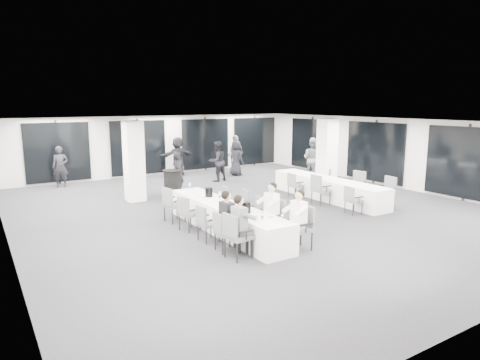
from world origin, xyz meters
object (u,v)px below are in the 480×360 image
object	(u,v)px
chair_main_right_far	(222,199)
ice_bucket_near	(246,207)
chair_main_left_mid	(206,221)
standing_guest_b	(217,159)
chair_main_left_second	(223,230)
standing_guest_d	(236,151)
chair_main_left_near	(235,233)
chair_main_right_mid	(255,211)
cocktail_table	(173,183)
standing_guest_h	(313,156)
chair_main_right_near	(302,225)
banquet_table_side	(328,189)
banquet_table_main	(226,218)
standing_guest_g	(60,164)
chair_main_left_fourth	(187,211)
ice_bucket_far	(209,192)
chair_side_right_mid	(357,183)
chair_side_left_far	(294,184)
standing_guest_f	(178,154)
chair_main_left_far	(172,202)
chair_side_left_mid	(319,188)
chair_side_right_far	(324,179)
standing_guest_e	(236,156)
chair_main_right_second	(275,216)
chair_main_right_fourth	(241,204)
chair_side_right_near	(387,190)
chair_side_left_near	(352,198)

from	to	relation	value
chair_main_right_far	ice_bucket_near	world-z (taller)	ice_bucket_near
chair_main_left_mid	standing_guest_b	distance (m)	8.28
chair_main_left_second	standing_guest_d	bearing A→B (deg)	149.79
chair_main_left_near	chair_main_right_mid	bearing A→B (deg)	129.22
cocktail_table	standing_guest_h	xyz separation A→B (m)	(6.70, -0.04, 0.56)
chair_main_right_near	banquet_table_side	bearing A→B (deg)	-45.34
cocktail_table	banquet_table_main	bearing A→B (deg)	-96.26
chair_main_left_second	standing_guest_g	world-z (taller)	standing_guest_g
chair_main_left_fourth	ice_bucket_far	bearing A→B (deg)	102.10
chair_side_right_mid	standing_guest_d	world-z (taller)	standing_guest_d
chair_main_left_fourth	chair_main_right_mid	world-z (taller)	chair_main_left_fourth
chair_side_left_far	chair_side_right_mid	world-z (taller)	chair_side_right_mid
chair_main_left_near	ice_bucket_far	world-z (taller)	chair_main_left_near
banquet_table_main	chair_main_left_mid	xyz separation A→B (m)	(-0.83, -0.44, 0.15)
chair_main_left_near	standing_guest_g	xyz separation A→B (m)	(-1.75, 10.75, 0.36)
chair_side_left_far	standing_guest_f	bearing A→B (deg)	-167.75
chair_main_left_near	chair_main_right_mid	distance (m)	2.37
chair_main_left_near	ice_bucket_near	xyz separation A→B (m)	(0.84, 0.87, 0.29)
chair_main_left_far	chair_main_right_far	distance (m)	1.67
chair_side_left_mid	chair_side_right_far	bearing A→B (deg)	132.80
chair_main_left_mid	standing_guest_e	world-z (taller)	standing_guest_e
chair_main_right_second	chair_main_right_mid	world-z (taller)	chair_main_right_second
chair_main_right_fourth	standing_guest_h	size ratio (longest dim) A/B	0.45
chair_main_right_mid	standing_guest_e	distance (m)	8.69
chair_main_right_second	standing_guest_e	bearing A→B (deg)	-29.48
chair_main_left_second	standing_guest_e	distance (m)	10.50
chair_side_left_mid	standing_guest_g	xyz separation A→B (m)	(-6.82, 7.91, 0.36)
chair_side_left_mid	chair_main_left_near	bearing A→B (deg)	-60.53
chair_main_right_fourth	chair_side_right_near	size ratio (longest dim) A/B	0.94
chair_main_right_near	ice_bucket_far	xyz separation A→B (m)	(-0.76, 3.22, 0.29)
standing_guest_f	ice_bucket_far	size ratio (longest dim) A/B	8.22
chair_main_left_second	chair_main_right_mid	distance (m)	2.01
chair_main_left_fourth	chair_main_right_second	bearing A→B (deg)	29.88
chair_side_left_far	ice_bucket_far	distance (m)	4.36
chair_side_right_far	standing_guest_h	distance (m)	2.60
chair_side_right_far	standing_guest_d	bearing A→B (deg)	-1.02
chair_side_left_near	chair_main_right_second	bearing A→B (deg)	-75.08
chair_main_right_mid	chair_main_right_near	bearing A→B (deg)	-173.83
banquet_table_main	standing_guest_e	world-z (taller)	standing_guest_e
chair_main_right_mid	chair_side_right_far	xyz separation A→B (m)	(5.07, 2.69, -0.01)
cocktail_table	chair_main_right_near	bearing A→B (deg)	-87.30
banquet_table_side	chair_main_left_fourth	size ratio (longest dim) A/B	5.28
cocktail_table	chair_main_left_far	world-z (taller)	chair_main_left_far
standing_guest_b	chair_main_right_far	bearing A→B (deg)	52.47
chair_side_left_mid	chair_side_right_near	size ratio (longest dim) A/B	1.01
banquet_table_main	chair_main_right_near	distance (m)	2.30
chair_side_left_mid	chair_side_left_far	distance (m)	1.34
banquet_table_side	chair_side_right_far	world-z (taller)	chair_side_right_far
chair_main_right_second	standing_guest_e	distance (m)	9.47
chair_main_left_fourth	standing_guest_e	xyz separation A→B (m)	(5.77, 6.83, 0.40)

